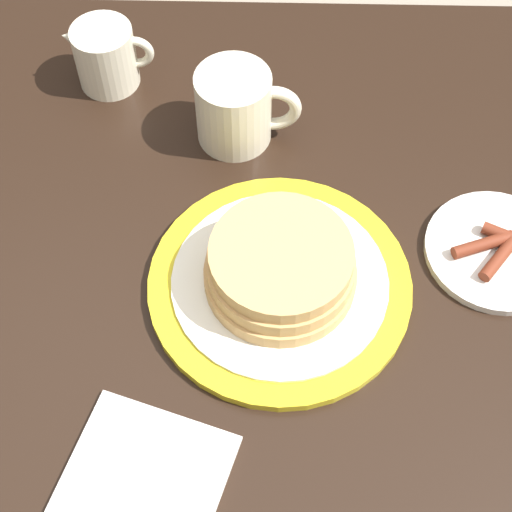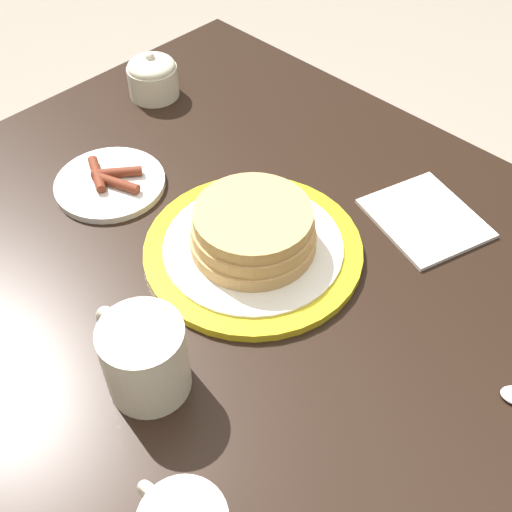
% 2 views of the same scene
% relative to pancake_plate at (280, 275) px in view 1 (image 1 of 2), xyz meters
% --- Properties ---
extents(ground_plane, '(8.00, 8.00, 0.00)m').
position_rel_pancake_plate_xyz_m(ground_plane, '(-0.06, 0.03, -0.77)').
color(ground_plane, gray).
extents(dining_table, '(1.10, 0.86, 0.74)m').
position_rel_pancake_plate_xyz_m(dining_table, '(-0.06, 0.03, -0.16)').
color(dining_table, black).
rests_on(dining_table, ground_plane).
extents(pancake_plate, '(0.28, 0.28, 0.07)m').
position_rel_pancake_plate_xyz_m(pancake_plate, '(0.00, 0.00, 0.00)').
color(pancake_plate, gold).
rests_on(pancake_plate, dining_table).
extents(side_plate_bacon, '(0.16, 0.16, 0.02)m').
position_rel_pancake_plate_xyz_m(side_plate_bacon, '(0.24, 0.05, -0.02)').
color(side_plate_bacon, silver).
rests_on(side_plate_bacon, dining_table).
extents(coffee_mug, '(0.12, 0.09, 0.09)m').
position_rel_pancake_plate_xyz_m(coffee_mug, '(-0.05, 0.22, 0.02)').
color(coffee_mug, beige).
rests_on(coffee_mug, dining_table).
extents(creamer_pitcher, '(0.11, 0.08, 0.09)m').
position_rel_pancake_plate_xyz_m(creamer_pitcher, '(-0.22, 0.30, 0.02)').
color(creamer_pitcher, beige).
rests_on(creamer_pitcher, dining_table).
extents(napkin, '(0.18, 0.17, 0.01)m').
position_rel_pancake_plate_xyz_m(napkin, '(-0.12, -0.21, -0.02)').
color(napkin, silver).
rests_on(napkin, dining_table).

